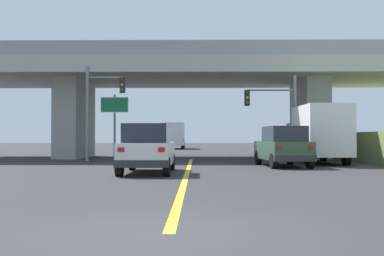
% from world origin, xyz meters
% --- Properties ---
extents(ground, '(160.00, 160.00, 0.00)m').
position_xyz_m(ground, '(0.00, 26.35, 0.00)').
color(ground, '#2B2B2D').
extents(overpass_bridge, '(35.49, 9.65, 7.50)m').
position_xyz_m(overpass_bridge, '(0.00, 26.35, 5.38)').
color(overpass_bridge, '#A8A59E').
rests_on(overpass_bridge, ground).
extents(lane_divider_stripe, '(0.20, 23.72, 0.01)m').
position_xyz_m(lane_divider_stripe, '(0.00, 11.86, 0.00)').
color(lane_divider_stripe, yellow).
rests_on(lane_divider_stripe, ground).
extents(suv_lead, '(2.04, 4.59, 2.02)m').
position_xyz_m(suv_lead, '(-1.63, 12.04, 1.01)').
color(suv_lead, silver).
rests_on(suv_lead, ground).
extents(suv_crossing, '(2.39, 4.60, 2.02)m').
position_xyz_m(suv_crossing, '(4.72, 16.33, 1.01)').
color(suv_crossing, '#2D4C33').
rests_on(suv_crossing, ground).
extents(box_truck, '(2.33, 6.66, 3.21)m').
position_xyz_m(box_truck, '(7.25, 19.34, 1.67)').
color(box_truck, navy).
rests_on(box_truck, ground).
extents(traffic_signal_nearside, '(3.17, 0.36, 5.25)m').
position_xyz_m(traffic_signal_nearside, '(5.29, 21.35, 3.24)').
color(traffic_signal_nearside, slate).
rests_on(traffic_signal_nearside, ground).
extents(traffic_signal_farside, '(2.42, 0.36, 5.88)m').
position_xyz_m(traffic_signal_farside, '(-5.63, 21.43, 3.67)').
color(traffic_signal_farside, slate).
rests_on(traffic_signal_farside, ground).
extents(highway_sign, '(1.80, 0.17, 4.22)m').
position_xyz_m(highway_sign, '(-4.95, 22.88, 3.14)').
color(highway_sign, slate).
rests_on(highway_sign, ground).
extents(semi_truck_distant, '(2.33, 7.35, 3.19)m').
position_xyz_m(semi_truck_distant, '(-2.44, 50.93, 1.67)').
color(semi_truck_distant, silver).
rests_on(semi_truck_distant, ground).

